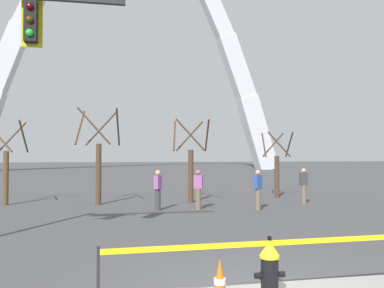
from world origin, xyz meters
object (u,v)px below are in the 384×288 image
at_px(monument_arch, 128,52).
at_px(pedestrian_standing_center, 304,186).
at_px(pedestrian_walking_left, 158,190).
at_px(fire_hydrant, 269,272).
at_px(traffic_cone_by_hydrant, 220,285).
at_px(pedestrian_walking_right, 258,189).
at_px(pedestrian_near_trees, 198,189).

distance_m(monument_arch, pedestrian_standing_center, 45.42).
bearing_deg(pedestrian_walking_left, monument_arch, 89.44).
distance_m(fire_hydrant, pedestrian_standing_center, 12.83).
bearing_deg(traffic_cone_by_hydrant, monument_arch, 89.24).
distance_m(pedestrian_walking_left, pedestrian_walking_right, 3.98).
bearing_deg(pedestrian_near_trees, traffic_cone_by_hydrant, -100.29).
bearing_deg(monument_arch, pedestrian_walking_left, -90.56).
distance_m(traffic_cone_by_hydrant, monument_arch, 55.94).
height_order(fire_hydrant, pedestrian_standing_center, pedestrian_standing_center).
distance_m(fire_hydrant, pedestrian_near_trees, 10.48).
distance_m(pedestrian_walking_right, pedestrian_near_trees, 2.38).
height_order(pedestrian_walking_left, pedestrian_standing_center, same).
bearing_deg(pedestrian_walking_left, pedestrian_near_trees, -0.70).
distance_m(traffic_cone_by_hydrant, pedestrian_walking_left, 10.59).
bearing_deg(pedestrian_walking_left, traffic_cone_by_hydrant, -91.57).
relative_size(pedestrian_standing_center, pedestrian_walking_right, 1.00).
xyz_separation_m(monument_arch, pedestrian_standing_center, (6.20, -42.01, -16.13)).
xyz_separation_m(pedestrian_standing_center, pedestrian_near_trees, (-4.99, -0.85, 0.00)).
distance_m(monument_arch, pedestrian_walking_left, 45.78).
distance_m(monument_arch, pedestrian_walking_right, 46.51).
relative_size(pedestrian_standing_center, pedestrian_near_trees, 1.00).
bearing_deg(fire_hydrant, monument_arch, 90.09).
xyz_separation_m(fire_hydrant, pedestrian_near_trees, (1.12, 10.42, 0.35)).
relative_size(fire_hydrant, pedestrian_walking_left, 0.62).
bearing_deg(monument_arch, pedestrian_standing_center, -81.60).
bearing_deg(fire_hydrant, pedestrian_walking_left, 92.77).
relative_size(fire_hydrant, pedestrian_near_trees, 0.62).
bearing_deg(traffic_cone_by_hydrant, pedestrian_near_trees, 79.71).
xyz_separation_m(fire_hydrant, pedestrian_walking_left, (-0.50, 10.44, 0.35)).
distance_m(fire_hydrant, monument_arch, 55.77).
xyz_separation_m(pedestrian_walking_left, pedestrian_near_trees, (1.63, -0.02, 0.00)).
bearing_deg(pedestrian_standing_center, pedestrian_near_trees, -170.29).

